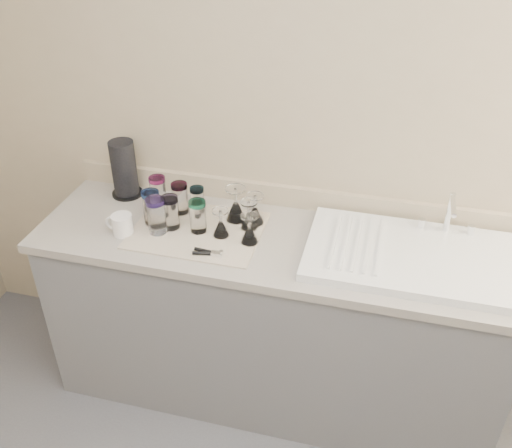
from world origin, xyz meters
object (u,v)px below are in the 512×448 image
(tumbler_purple, at_px, (197,200))
(sink_unit, at_px, (410,255))
(tumbler_magenta, at_px, (152,207))
(tumbler_extra, at_px, (156,215))
(tumbler_teal, at_px, (158,192))
(can_opener, at_px, (208,253))
(goblet_back_right, at_px, (255,213))
(goblet_back_left, at_px, (236,209))
(paper_towel_roll, at_px, (124,169))
(tumbler_blue, at_px, (170,212))
(tumbler_cyan, at_px, (180,198))
(goblet_front_right, at_px, (249,233))
(goblet_extra, at_px, (249,219))
(tumbler_lavender, at_px, (198,216))
(goblet_front_left, at_px, (221,227))
(white_mug, at_px, (122,225))

(tumbler_purple, bearing_deg, sink_unit, -6.67)
(tumbler_magenta, xyz_separation_m, tumbler_extra, (0.05, -0.06, 0.00))
(tumbler_teal, relative_size, can_opener, 1.20)
(tumbler_purple, bearing_deg, tumbler_teal, 177.69)
(tumbler_purple, xyz_separation_m, tumbler_extra, (-0.11, -0.19, 0.02))
(tumbler_teal, relative_size, goblet_back_right, 1.08)
(tumbler_purple, distance_m, goblet_back_left, 0.18)
(sink_unit, bearing_deg, tumbler_teal, 174.06)
(tumbler_purple, bearing_deg, tumbler_magenta, -142.43)
(goblet_back_left, relative_size, paper_towel_roll, 0.58)
(tumbler_purple, xyz_separation_m, tumbler_blue, (-0.07, -0.14, 0.01))
(tumbler_cyan, height_order, can_opener, tumbler_cyan)
(tumbler_cyan, xyz_separation_m, goblet_front_right, (0.36, -0.15, -0.03))
(tumbler_blue, bearing_deg, tumbler_cyan, 92.14)
(goblet_back_right, bearing_deg, tumbler_purple, 176.72)
(tumbler_teal, relative_size, goblet_extra, 1.13)
(goblet_front_right, distance_m, can_opener, 0.19)
(tumbler_teal, xyz_separation_m, tumbler_purple, (0.19, -0.01, -0.01))
(tumbler_magenta, bearing_deg, goblet_front_right, -4.76)
(tumbler_purple, xyz_separation_m, tumbler_magenta, (-0.16, -0.13, 0.01))
(tumbler_purple, bearing_deg, tumbler_cyan, -168.44)
(sink_unit, height_order, tumbler_purple, sink_unit)
(can_opener, bearing_deg, goblet_back_right, 65.89)
(tumbler_lavender, height_order, goblet_back_right, tumbler_lavender)
(tumbler_blue, relative_size, tumbler_extra, 0.93)
(paper_towel_roll, bearing_deg, tumbler_lavender, -26.76)
(goblet_front_left, xyz_separation_m, can_opener, (-0.01, -0.14, -0.03))
(tumbler_cyan, distance_m, tumbler_lavender, 0.18)
(goblet_extra, height_order, white_mug, goblet_extra)
(goblet_front_right, relative_size, can_opener, 1.06)
(tumbler_cyan, xyz_separation_m, tumbler_purple, (0.08, 0.02, -0.01))
(tumbler_cyan, height_order, goblet_back_right, tumbler_cyan)
(goblet_front_left, relative_size, can_opener, 1.00)
(can_opener, distance_m, paper_towel_roll, 0.66)
(tumbler_cyan, height_order, paper_towel_roll, paper_towel_roll)
(tumbler_magenta, bearing_deg, goblet_back_right, 14.33)
(sink_unit, distance_m, paper_towel_roll, 1.34)
(goblet_front_left, bearing_deg, paper_towel_roll, 157.12)
(sink_unit, height_order, paper_towel_roll, paper_towel_roll)
(tumbler_blue, distance_m, white_mug, 0.21)
(tumbler_magenta, height_order, paper_towel_roll, paper_towel_roll)
(tumbler_extra, bearing_deg, tumbler_teal, 110.88)
(paper_towel_roll, bearing_deg, tumbler_teal, -20.76)
(tumbler_extra, distance_m, goblet_back_right, 0.42)
(sink_unit, xyz_separation_m, tumbler_blue, (-1.00, -0.03, 0.06))
(sink_unit, distance_m, goblet_extra, 0.68)
(tumbler_lavender, xyz_separation_m, goblet_extra, (0.20, 0.08, -0.03))
(goblet_back_left, height_order, goblet_front_left, goblet_back_left)
(tumbler_teal, xyz_separation_m, goblet_front_left, (0.34, -0.15, -0.03))
(paper_towel_roll, bearing_deg, tumbler_cyan, -17.43)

